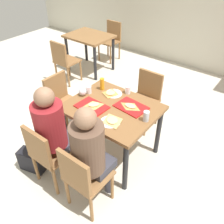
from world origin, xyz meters
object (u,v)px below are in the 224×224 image
(background_chair_far, at_px, (111,38))
(chair_left_end, at_px, (62,99))
(person_in_brown_jacket, at_px, (91,151))
(soda_can, at_px, (146,116))
(plastic_cup_b, at_px, (93,120))
(pizza_slice_a, at_px, (94,105))
(pizza_slice_d, at_px, (112,120))
(background_table, at_px, (89,42))
(person_in_red, at_px, (54,128))
(condiment_bottle, at_px, (102,84))
(chair_far_side, at_px, (146,96))
(plastic_cup_a, at_px, (128,90))
(foil_bundle, at_px, (83,92))
(pizza_slice_b, at_px, (130,106))
(background_chair_near, at_px, (64,59))
(handbag, at_px, (32,160))
(main_table, at_px, (112,114))
(paper_plate_center, at_px, (113,94))
(tray_red_far, at_px, (131,107))
(tray_red_near, at_px, (92,107))
(paper_plate_near_edge, at_px, (110,122))
(pizza_slice_c, at_px, (110,93))
(chair_near_right, at_px, (83,177))
(plastic_cup_c, at_px, (89,90))

(background_chair_far, bearing_deg, chair_left_end, -68.15)
(person_in_brown_jacket, distance_m, soda_can, 0.72)
(plastic_cup_b, bearing_deg, pizza_slice_a, 130.38)
(pizza_slice_d, relative_size, background_table, 0.29)
(person_in_red, distance_m, soda_can, 1.00)
(chair_left_end, relative_size, condiment_bottle, 5.30)
(background_chair_far, bearing_deg, chair_far_side, -40.43)
(plastic_cup_a, xyz_separation_m, foil_bundle, (-0.42, -0.39, 0.00))
(chair_far_side, bearing_deg, pizza_slice_b, -75.50)
(background_chair_near, bearing_deg, handbag, -54.51)
(foil_bundle, relative_size, background_table, 0.11)
(main_table, bearing_deg, chair_left_end, 180.00)
(pizza_slice_d, distance_m, handbag, 1.18)
(person_in_brown_jacket, distance_m, paper_plate_center, 1.00)
(chair_far_side, bearing_deg, soda_can, -60.40)
(pizza_slice_a, height_order, pizza_slice_d, pizza_slice_a)
(pizza_slice_b, xyz_separation_m, foil_bundle, (-0.63, -0.14, 0.03))
(paper_plate_center, height_order, foil_bundle, foil_bundle)
(tray_red_far, height_order, foil_bundle, foil_bundle)
(tray_red_near, relative_size, background_chair_far, 0.42)
(background_chair_far, bearing_deg, tray_red_near, -56.53)
(chair_far_side, xyz_separation_m, person_in_red, (-0.26, -1.49, 0.25))
(tray_red_far, height_order, plastic_cup_b, plastic_cup_b)
(paper_plate_near_edge, relative_size, handbag, 0.69)
(main_table, bearing_deg, person_in_red, -111.46)
(paper_plate_near_edge, bearing_deg, pizza_slice_b, 86.55)
(pizza_slice_a, distance_m, background_chair_far, 3.07)
(paper_plate_near_edge, bearing_deg, soda_can, 41.51)
(tray_red_far, height_order, background_chair_far, background_chair_far)
(chair_left_end, height_order, pizza_slice_d, chair_left_end)
(paper_plate_near_edge, height_order, pizza_slice_c, pizza_slice_c)
(person_in_brown_jacket, xyz_separation_m, tray_red_far, (-0.08, 0.80, 0.02))
(condiment_bottle, bearing_deg, paper_plate_near_edge, -43.21)
(condiment_bottle, bearing_deg, paper_plate_center, 0.00)
(main_table, height_order, plastic_cup_a, plastic_cup_a)
(main_table, bearing_deg, background_table, 138.20)
(foil_bundle, xyz_separation_m, background_chair_far, (-1.43, 2.44, -0.31))
(foil_bundle, bearing_deg, chair_near_right, -47.95)
(person_in_brown_jacket, relative_size, paper_plate_center, 5.72)
(person_in_red, xyz_separation_m, plastic_cup_b, (0.29, 0.31, 0.07))
(chair_left_end, height_order, background_chair_near, same)
(plastic_cup_c, bearing_deg, plastic_cup_a, 37.13)
(condiment_bottle, height_order, background_chair_far, condiment_bottle)
(person_in_brown_jacket, bearing_deg, pizza_slice_c, 117.05)
(soda_can, bearing_deg, plastic_cup_a, 144.21)
(paper_plate_center, relative_size, background_chair_near, 0.26)
(main_table, distance_m, background_chair_far, 3.07)
(paper_plate_near_edge, bearing_deg, person_in_brown_jacket, -76.39)
(plastic_cup_a, height_order, plastic_cup_c, same)
(tray_red_near, bearing_deg, tray_red_far, 36.99)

